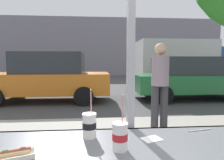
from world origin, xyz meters
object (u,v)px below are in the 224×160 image
Objects in this scene: soda_cup_right at (120,136)px; hotdog_tray_far at (4,156)px; box_truck at (187,61)px; parked_car_green at (187,78)px; pedestrian at (160,81)px; soda_cup_left at (89,125)px; parked_car_orange at (48,77)px.

hotdog_tray_far is (-0.57, -0.07, -0.06)m from soda_cup_right.
box_truck is (6.00, 10.54, 0.57)m from hotdog_tray_far.
pedestrian reaches higher than parked_car_green.
pedestrian is at bearing 61.77° from soda_cup_left.
parked_car_orange reaches higher than pedestrian.
soda_cup_left is at bearing -118.60° from box_truck.
pedestrian is at bearing 66.94° from soda_cup_right.
soda_cup_right is at bearing -113.06° from pedestrian.
soda_cup_left is 11.71m from box_truck.
parked_car_green is 0.68× the size of box_truck.
parked_car_orange is at bearing 128.95° from pedestrian.
parked_car_green is (5.32, -0.00, -0.06)m from parked_car_orange.
parked_car_green is at bearing -115.44° from box_truck.
parked_car_orange is 0.73× the size of box_truck.
soda_cup_right is 6.46m from parked_car_orange.
parked_car_orange is 2.80× the size of pedestrian.
soda_cup_left is 2.59m from pedestrian.
parked_car_green reaches higher than hotdog_tray_far.
hotdog_tray_far is at bearing -122.58° from pedestrian.
soda_cup_left is 1.08× the size of hotdog_tray_far.
parked_car_green is at bearing 59.23° from soda_cup_left.
box_truck is at bearing 61.29° from pedestrian.
box_truck is at bearing 60.33° from hotdog_tray_far.
hotdog_tray_far is 0.07× the size of parked_car_green.
pedestrian is at bearing -122.27° from parked_car_green.
hotdog_tray_far is 0.06× the size of parked_car_orange.
box_truck reaches higher than pedestrian.
soda_cup_left is 6.95m from parked_car_green.
soda_cup_right reaches higher than hotdog_tray_far.
parked_car_green reaches higher than soda_cup_right.
soda_cup_left is at bearing -118.23° from pedestrian.
soda_cup_left is at bearing -73.57° from parked_car_orange.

